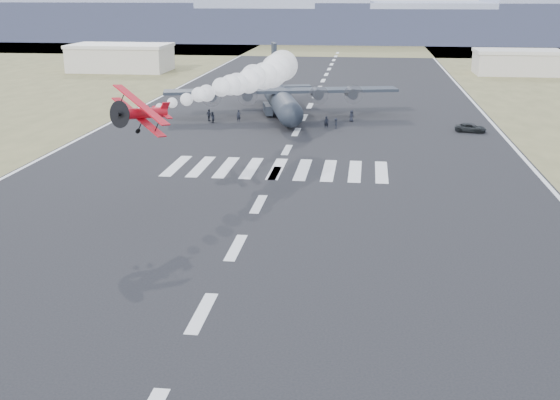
% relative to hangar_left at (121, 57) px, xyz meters
% --- Properties ---
extents(scrub_far, '(500.00, 80.00, 0.00)m').
position_rel_hangar_left_xyz_m(scrub_far, '(52.00, 85.00, -3.41)').
color(scrub_far, brown).
rests_on(scrub_far, ground).
extents(runway_markings, '(60.00, 260.00, 0.01)m').
position_rel_hangar_left_xyz_m(runway_markings, '(52.00, -85.00, -3.40)').
color(runway_markings, silver).
rests_on(runway_markings, ground).
extents(ridge_seg_b, '(150.00, 50.00, 15.00)m').
position_rel_hangar_left_xyz_m(ridge_seg_b, '(-78.00, 115.00, 4.09)').
color(ridge_seg_b, gray).
rests_on(ridge_seg_b, ground).
extents(ridge_seg_c, '(150.00, 50.00, 17.00)m').
position_rel_hangar_left_xyz_m(ridge_seg_c, '(-13.00, 115.00, 5.09)').
color(ridge_seg_c, gray).
rests_on(ridge_seg_c, ground).
extents(ridge_seg_d, '(150.00, 50.00, 13.00)m').
position_rel_hangar_left_xyz_m(ridge_seg_d, '(52.00, 115.00, 3.09)').
color(ridge_seg_d, gray).
rests_on(ridge_seg_d, ground).
extents(ridge_seg_e, '(150.00, 50.00, 15.00)m').
position_rel_hangar_left_xyz_m(ridge_seg_e, '(117.00, 115.00, 4.09)').
color(ridge_seg_e, gray).
rests_on(ridge_seg_e, ground).
extents(hangar_left, '(24.50, 14.50, 6.70)m').
position_rel_hangar_left_xyz_m(hangar_left, '(0.00, 0.00, 0.00)').
color(hangar_left, '#ADA799').
rests_on(hangar_left, ground).
extents(hangar_right, '(20.50, 12.50, 5.90)m').
position_rel_hangar_left_xyz_m(hangar_right, '(98.00, 5.00, -0.40)').
color(hangar_right, '#ADA799').
rests_on(hangar_right, ground).
extents(aerobatic_biplane, '(6.13, 6.28, 4.47)m').
position_rel_hangar_left_xyz_m(aerobatic_biplane, '(41.89, -112.32, 5.84)').
color(aerobatic_biplane, red).
extents(smoke_trail, '(10.54, 35.55, 4.25)m').
position_rel_hangar_left_xyz_m(smoke_trail, '(48.93, -83.37, 6.11)').
color(smoke_trail, white).
extents(transport_aircraft, '(37.62, 30.77, 10.94)m').
position_rel_hangar_left_xyz_m(transport_aircraft, '(47.91, -58.88, -0.59)').
color(transport_aircraft, black).
rests_on(transport_aircraft, ground).
extents(support_vehicle, '(4.81, 3.02, 1.24)m').
position_rel_hangar_left_xyz_m(support_vehicle, '(77.17, -69.94, -2.79)').
color(support_vehicle, black).
rests_on(support_vehicle, ground).
extents(crew_a, '(0.66, 0.55, 1.80)m').
position_rel_hangar_left_xyz_m(crew_a, '(56.17, -69.69, -2.51)').
color(crew_a, black).
rests_on(crew_a, ground).
extents(crew_b, '(1.02, 0.82, 1.82)m').
position_rel_hangar_left_xyz_m(crew_b, '(47.58, -62.35, -2.50)').
color(crew_b, black).
rests_on(crew_b, ground).
extents(crew_c, '(0.62, 1.08, 1.58)m').
position_rel_hangar_left_xyz_m(crew_c, '(57.55, -69.72, -2.62)').
color(crew_c, black).
rests_on(crew_c, ground).
extents(crew_d, '(1.23, 1.12, 1.89)m').
position_rel_hangar_left_xyz_m(crew_d, '(37.46, -66.02, -2.46)').
color(crew_d, black).
rests_on(crew_d, ground).
extents(crew_e, '(1.02, 0.91, 1.79)m').
position_rel_hangar_left_xyz_m(crew_e, '(59.74, -63.70, -2.52)').
color(crew_e, black).
rests_on(crew_e, ground).
extents(crew_f, '(1.27, 1.71, 1.79)m').
position_rel_hangar_left_xyz_m(crew_f, '(50.34, -69.49, -2.51)').
color(crew_f, black).
rests_on(crew_f, ground).
extents(crew_g, '(0.75, 0.64, 1.89)m').
position_rel_hangar_left_xyz_m(crew_g, '(42.22, -66.10, -2.46)').
color(crew_g, black).
rests_on(crew_g, ground).
extents(crew_h, '(0.97, 1.01, 1.78)m').
position_rel_hangar_left_xyz_m(crew_h, '(38.39, -67.68, -2.52)').
color(crew_h, black).
rests_on(crew_h, ground).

